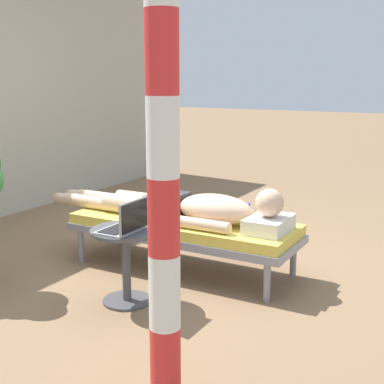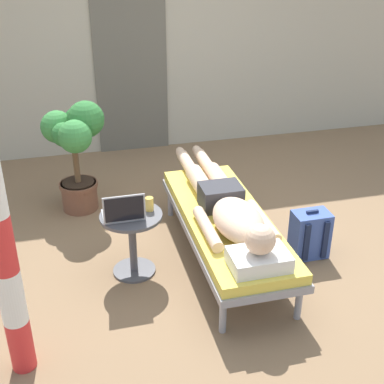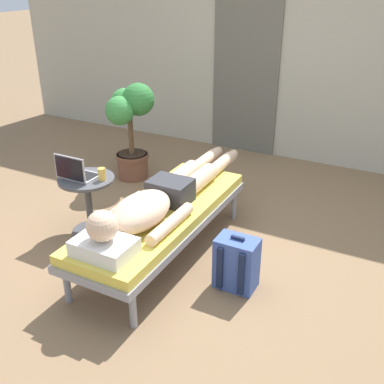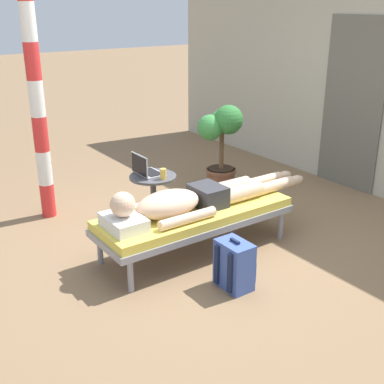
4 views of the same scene
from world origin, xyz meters
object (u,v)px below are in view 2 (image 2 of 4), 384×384
lounge_chair (225,223)px  potted_plant (75,144)px  side_table (132,233)px  laptop (124,212)px  drink_glass (149,204)px  backpack (310,234)px  person_reclining (228,207)px

lounge_chair → potted_plant: (-1.09, 1.17, 0.33)m
side_table → laptop: laptop is taller
drink_glass → potted_plant: 1.23m
lounge_chair → side_table: 0.75m
laptop → backpack: laptop is taller
laptop → drink_glass: bearing=21.3°
drink_glass → laptop: bearing=-158.7°
side_table → lounge_chair: bearing=-0.9°
person_reclining → side_table: person_reclining is taller
person_reclining → laptop: bearing=179.5°
laptop → drink_glass: 0.23m
person_reclining → drink_glass: size_ratio=20.08×
lounge_chair → person_reclining: bearing=-90.0°
laptop → lounge_chair: bearing=2.7°
lounge_chair → side_table: (-0.75, 0.01, 0.01)m
person_reclining → backpack: 0.77m
side_table → drink_glass: bearing=11.6°
lounge_chair → backpack: 0.72m
backpack → potted_plant: (-1.79, 1.28, 0.48)m
person_reclining → potted_plant: 1.64m
side_table → potted_plant: size_ratio=0.49×
lounge_chair → laptop: size_ratio=6.00×
lounge_chair → side_table: size_ratio=3.56×
lounge_chair → laptop: laptop is taller
person_reclining → drink_glass: person_reclining is taller
person_reclining → potted_plant: potted_plant is taller
lounge_chair → side_table: side_table is taller
person_reclining → backpack: size_ratio=5.12×
side_table → backpack: size_ratio=1.23×
person_reclining → laptop: (-0.81, 0.01, 0.07)m
drink_glass → potted_plant: bearing=113.5°
lounge_chair → laptop: bearing=-177.3°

